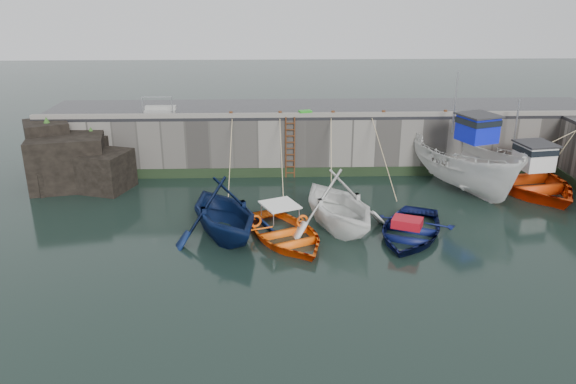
{
  "coord_description": "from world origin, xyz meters",
  "views": [
    {
      "loc": [
        -3.03,
        -17.91,
        9.42
      ],
      "look_at": [
        -2.29,
        4.42,
        1.2
      ],
      "focal_mm": 35.0,
      "sensor_mm": 36.0,
      "label": 1
    }
  ],
  "objects_px": {
    "boat_near_white": "(224,235)",
    "boat_near_navy": "(409,235)",
    "boat_far_white": "(465,165)",
    "bollard_d": "(384,113)",
    "bollard_e": "(445,113)",
    "bollard_a": "(231,114)",
    "bollard_b": "(280,114)",
    "ladder": "(290,148)",
    "bollard_c": "(333,113)",
    "boat_far_orange": "(524,178)",
    "boat_near_blue": "(285,239)",
    "fish_crate": "(305,113)",
    "boat_near_blacktrim": "(337,227)"
  },
  "relations": [
    {
      "from": "boat_near_white",
      "to": "boat_far_white",
      "type": "bearing_deg",
      "value": -0.13
    },
    {
      "from": "bollard_b",
      "to": "boat_far_orange",
      "type": "bearing_deg",
      "value": -10.71
    },
    {
      "from": "boat_far_white",
      "to": "bollard_a",
      "type": "height_order",
      "value": "boat_far_white"
    },
    {
      "from": "boat_near_blue",
      "to": "bollard_d",
      "type": "height_order",
      "value": "bollard_d"
    },
    {
      "from": "bollard_a",
      "to": "bollard_e",
      "type": "bearing_deg",
      "value": 0.0
    },
    {
      "from": "bollard_d",
      "to": "boat_near_white",
      "type": "bearing_deg",
      "value": -135.72
    },
    {
      "from": "bollard_a",
      "to": "bollard_b",
      "type": "bearing_deg",
      "value": 0.0
    },
    {
      "from": "boat_far_white",
      "to": "bollard_e",
      "type": "height_order",
      "value": "boat_far_white"
    },
    {
      "from": "boat_far_orange",
      "to": "bollard_a",
      "type": "height_order",
      "value": "boat_far_orange"
    },
    {
      "from": "boat_near_blacktrim",
      "to": "boat_near_white",
      "type": "bearing_deg",
      "value": 167.83
    },
    {
      "from": "ladder",
      "to": "boat_near_blacktrim",
      "type": "xyz_separation_m",
      "value": [
        1.73,
        -6.54,
        -1.59
      ]
    },
    {
      "from": "bollard_a",
      "to": "bollard_b",
      "type": "distance_m",
      "value": 2.5
    },
    {
      "from": "boat_near_navy",
      "to": "bollard_d",
      "type": "relative_size",
      "value": 17.25
    },
    {
      "from": "boat_near_white",
      "to": "bollard_d",
      "type": "relative_size",
      "value": 18.24
    },
    {
      "from": "boat_near_navy",
      "to": "bollard_e",
      "type": "bearing_deg",
      "value": 89.96
    },
    {
      "from": "boat_near_white",
      "to": "boat_near_blacktrim",
      "type": "relative_size",
      "value": 0.98
    },
    {
      "from": "boat_near_blue",
      "to": "bollard_d",
      "type": "distance_m",
      "value": 10.13
    },
    {
      "from": "boat_near_blacktrim",
      "to": "boat_near_navy",
      "type": "xyz_separation_m",
      "value": [
        2.8,
        -0.91,
        0.0
      ]
    },
    {
      "from": "ladder",
      "to": "boat_near_white",
      "type": "distance_m",
      "value": 7.92
    },
    {
      "from": "boat_far_orange",
      "to": "bollard_d",
      "type": "relative_size",
      "value": 28.72
    },
    {
      "from": "ladder",
      "to": "boat_far_white",
      "type": "distance_m",
      "value": 8.71
    },
    {
      "from": "boat_far_white",
      "to": "ladder",
      "type": "bearing_deg",
      "value": 146.95
    },
    {
      "from": "boat_far_orange",
      "to": "bollard_e",
      "type": "xyz_separation_m",
      "value": [
        -3.51,
        2.27,
        2.81
      ]
    },
    {
      "from": "bollard_a",
      "to": "boat_far_white",
      "type": "bearing_deg",
      "value": -11.46
    },
    {
      "from": "fish_crate",
      "to": "bollard_c",
      "type": "xyz_separation_m",
      "value": [
        1.41,
        -0.05,
        -0.01
      ]
    },
    {
      "from": "ladder",
      "to": "bollard_c",
      "type": "xyz_separation_m",
      "value": [
        2.2,
        0.34,
        1.71
      ]
    },
    {
      "from": "boat_near_white",
      "to": "boat_near_blacktrim",
      "type": "bearing_deg",
      "value": -16.78
    },
    {
      "from": "bollard_c",
      "to": "bollard_d",
      "type": "distance_m",
      "value": 2.6
    },
    {
      "from": "bollard_c",
      "to": "bollard_e",
      "type": "distance_m",
      "value": 5.8
    },
    {
      "from": "bollard_a",
      "to": "bollard_e",
      "type": "relative_size",
      "value": 1.0
    },
    {
      "from": "ladder",
      "to": "boat_near_white",
      "type": "bearing_deg",
      "value": -112.06
    },
    {
      "from": "boat_near_blue",
      "to": "boat_near_navy",
      "type": "distance_m",
      "value": 5.01
    },
    {
      "from": "ladder",
      "to": "boat_near_white",
      "type": "height_order",
      "value": "ladder"
    },
    {
      "from": "bollard_b",
      "to": "fish_crate",
      "type": "bearing_deg",
      "value": 2.23
    },
    {
      "from": "fish_crate",
      "to": "bollard_e",
      "type": "xyz_separation_m",
      "value": [
        7.21,
        -0.05,
        -0.01
      ]
    },
    {
      "from": "fish_crate",
      "to": "bollard_e",
      "type": "height_order",
      "value": "fish_crate"
    },
    {
      "from": "boat_far_orange",
      "to": "bollard_c",
      "type": "bearing_deg",
      "value": 156.88
    },
    {
      "from": "boat_near_white",
      "to": "boat_far_white",
      "type": "xyz_separation_m",
      "value": [
        11.38,
        5.19,
        1.22
      ]
    },
    {
      "from": "boat_near_navy",
      "to": "bollard_e",
      "type": "relative_size",
      "value": 17.25
    },
    {
      "from": "boat_far_white",
      "to": "bollard_e",
      "type": "relative_size",
      "value": 28.74
    },
    {
      "from": "boat_far_white",
      "to": "bollard_d",
      "type": "distance_m",
      "value": 4.82
    },
    {
      "from": "ladder",
      "to": "boat_near_navy",
      "type": "distance_m",
      "value": 8.87
    },
    {
      "from": "boat_near_white",
      "to": "boat_near_blacktrim",
      "type": "xyz_separation_m",
      "value": [
        4.64,
        0.64,
        0.0
      ]
    },
    {
      "from": "boat_far_white",
      "to": "fish_crate",
      "type": "bearing_deg",
      "value": 143.0
    },
    {
      "from": "boat_far_white",
      "to": "bollard_c",
      "type": "bearing_deg",
      "value": 139.83
    },
    {
      "from": "boat_near_blacktrim",
      "to": "ladder",
      "type": "bearing_deg",
      "value": 84.76
    },
    {
      "from": "fish_crate",
      "to": "bollard_a",
      "type": "distance_m",
      "value": 3.79
    },
    {
      "from": "boat_far_white",
      "to": "boat_near_white",
      "type": "bearing_deg",
      "value": -175.29
    },
    {
      "from": "boat_far_white",
      "to": "bollard_b",
      "type": "xyz_separation_m",
      "value": [
        -8.97,
        2.33,
        2.08
      ]
    },
    {
      "from": "boat_near_white",
      "to": "boat_near_navy",
      "type": "height_order",
      "value": "boat_near_white"
    }
  ]
}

